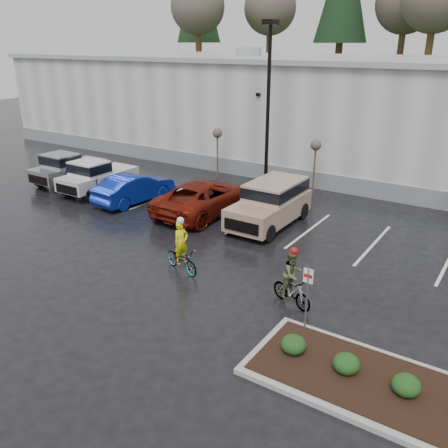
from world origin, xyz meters
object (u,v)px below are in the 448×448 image
Objects in this scene: car_blue at (134,188)px; cyclist_olive at (292,284)px; pickup_white at (102,175)px; pickup_silver at (73,167)px; sapling_west at (217,136)px; fire_lane_sign at (307,293)px; car_red at (205,197)px; lamppost at (268,91)px; sapling_mid at (316,148)px; suv_tan at (269,205)px; cyclist_hivis at (182,254)px.

cyclist_olive reaches higher than car_blue.
cyclist_olive reaches higher than pickup_white.
pickup_silver is 2.91m from pickup_white.
cyclist_olive reaches higher than pickup_silver.
car_blue is (-1.15, -6.32, -1.95)m from sapling_west.
sapling_west reaches higher than pickup_white.
fire_lane_sign is 1.05× the size of cyclist_olive.
lamppost is at bearing -101.14° from car_red.
lamppost is at bearing -158.20° from sapling_mid.
sapling_mid is 5.70m from suv_tan.
fire_lane_sign reaches higher than pickup_silver.
fire_lane_sign is 5.85m from cyclist_hivis.
pickup_white is (-8.05, -4.89, -4.71)m from lamppost.
suv_tan is (-5.18, 7.37, -0.38)m from fire_lane_sign.
suv_tan is at bearing -175.85° from car_red.
car_red is (3.07, -5.69, -1.88)m from sapling_west.
pickup_white is at bearing 88.16° from cyclist_olive.
car_red is 2.78× the size of cyclist_hivis.
fire_lane_sign is (7.80, -11.80, -4.28)m from lamppost.
cyclist_olive is (14.78, -5.61, -0.20)m from pickup_white.
suv_tan is at bearing 11.10° from cyclist_hivis.
cyclist_olive is at bearing -57.34° from lamppost.
pickup_silver is at bearing -0.68° from car_red.
suv_tan is at bearing -168.36° from car_blue.
cyclist_hivis is (-5.66, 1.30, -0.72)m from fire_lane_sign.
fire_lane_sign reaches higher than suv_tan.
car_red is at bearing -61.64° from sapling_west.
cyclist_hivis reaches higher than pickup_white.
lamppost is at bearing 123.46° from fire_lane_sign.
sapling_mid is at bearing 112.49° from fire_lane_sign.
pickup_white is at bearing 156.46° from fire_lane_sign.
pickup_white is 2.38× the size of cyclist_hivis.
cyclist_hivis is (-0.48, -6.06, -0.35)m from suv_tan.
lamppost is 10.53m from pickup_white.
lamppost is 1.77× the size of pickup_white.
sapling_west is 15.85m from cyclist_olive.
cyclist_olive is at bearing 129.44° from fire_lane_sign.
car_blue is 0.93× the size of suv_tan.
pickup_silver is (-6.95, -5.55, -1.75)m from sapling_west.
pickup_silver is at bearing -157.41° from lamppost.
fire_lane_sign is (11.80, -12.80, -1.32)m from sapling_west.
cyclist_olive is (4.11, -6.06, -0.25)m from suv_tan.
fire_lane_sign is 0.43× the size of suv_tan.
suv_tan is at bearing 2.47° from pickup_white.
fire_lane_sign reaches higher than car_blue.
car_red is 9.62m from cyclist_olive.
car_blue is 4.27m from car_red.
lamppost is 1.77× the size of pickup_silver.
lamppost is 2.88× the size of sapling_mid.
pickup_silver is (-18.75, 7.25, -0.43)m from fire_lane_sign.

